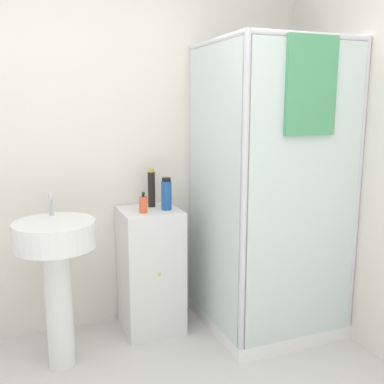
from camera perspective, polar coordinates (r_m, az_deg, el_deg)
wall_back at (r=3.07m, az=-15.35°, el=5.35°), size 6.40×0.06×2.50m
shower_enclosure at (r=3.10m, az=9.25°, el=-7.77°), size 0.84×0.87×1.93m
vanity_cabinet at (r=3.12m, az=-5.28°, el=-9.81°), size 0.39×0.41×0.85m
sink at (r=2.72m, az=-16.83°, el=-8.42°), size 0.46×0.46×1.02m
soap_dispenser at (r=2.90m, az=-6.21°, el=-1.57°), size 0.05×0.05×0.14m
shampoo_bottle_tall_black at (r=3.05m, az=-5.16°, el=0.48°), size 0.05×0.05×0.26m
shampoo_bottle_blue at (r=2.96m, az=-3.27°, el=-0.28°), size 0.07×0.07×0.22m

